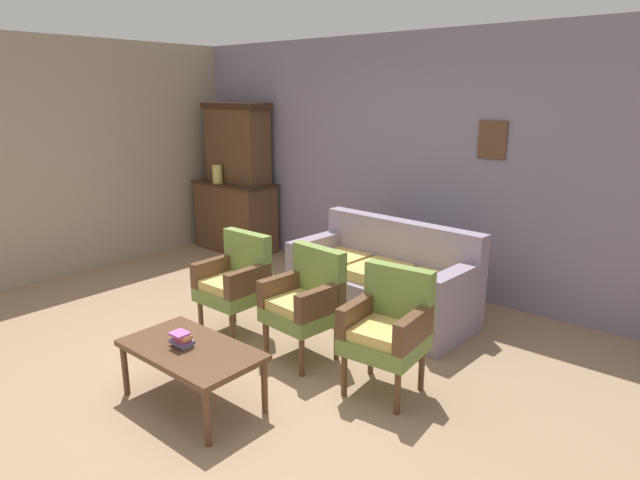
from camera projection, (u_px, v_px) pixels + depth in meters
name	position (u px, v px, depth m)	size (l,w,h in m)	color
ground_plane	(230.00, 366.00, 4.30)	(7.68, 7.68, 0.00)	#997A5B
wall_back_with_decor	(412.00, 163.00, 5.88)	(6.40, 0.09, 2.70)	gray
wall_left_side	(30.00, 162.00, 5.96)	(0.06, 5.20, 2.70)	gray
side_cabinet	(236.00, 216.00, 7.38)	(1.16, 0.55, 0.93)	brown
cabinet_upper_hutch	(237.00, 142.00, 7.18)	(0.99, 0.38, 1.03)	brown
vase_on_cabinet	(217.00, 174.00, 7.18)	(0.13, 0.13, 0.24)	tan
floral_couch	(383.00, 284.00, 5.20)	(1.79, 0.89, 0.90)	gray
armchair_near_couch_end	(235.00, 280.00, 4.79)	(0.52, 0.49, 0.90)	olive
armchair_near_cabinet	(305.00, 299.00, 4.34)	(0.56, 0.53, 0.90)	olive
armchair_by_doorway	(388.00, 326.00, 3.84)	(0.56, 0.54, 0.90)	olive
coffee_table	(191.00, 353.00, 3.70)	(1.00, 0.56, 0.42)	brown
book_stack_on_table	(182.00, 339.00, 3.70)	(0.16, 0.13, 0.11)	gray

